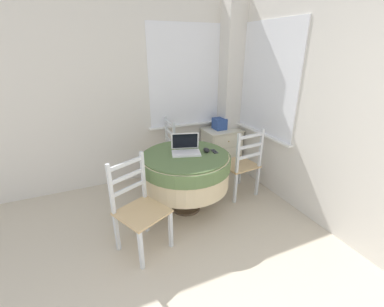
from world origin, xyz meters
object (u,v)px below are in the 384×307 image
object	(u,v)px
laptop	(186,149)
round_dining_table	(186,168)
dining_chair_camera_near	(139,209)
dining_chair_near_back_window	(162,154)
corner_cabinet	(221,150)
cell_phone	(214,151)
storage_box	(219,124)
computer_mouse	(206,150)
dining_chair_near_right_window	(241,164)

from	to	relation	value
laptop	round_dining_table	bearing A→B (deg)	-116.72
dining_chair_camera_near	dining_chair_near_back_window	bearing A→B (deg)	63.21
corner_cabinet	round_dining_table	bearing A→B (deg)	-139.86
laptop	cell_phone	size ratio (longest dim) A/B	3.03
cell_phone	storage_box	xyz separation A→B (m)	(0.58, 0.91, 0.03)
round_dining_table	corner_cabinet	bearing A→B (deg)	40.14
dining_chair_camera_near	storage_box	size ratio (longest dim) A/B	4.83
dining_chair_camera_near	computer_mouse	bearing A→B (deg)	23.23
cell_phone	dining_chair_near_back_window	world-z (taller)	dining_chair_near_back_window
laptop	corner_cabinet	xyz separation A→B (m)	(0.93, 0.76, -0.44)
laptop	storage_box	size ratio (longest dim) A/B	1.95
corner_cabinet	dining_chair_camera_near	bearing A→B (deg)	-142.66
computer_mouse	dining_chair_near_back_window	distance (m)	0.94
storage_box	cell_phone	bearing A→B (deg)	-122.67
round_dining_table	dining_chair_near_right_window	distance (m)	0.81
cell_phone	dining_chair_near_back_window	size ratio (longest dim) A/B	0.13
storage_box	laptop	bearing A→B (deg)	-138.60
cell_phone	storage_box	bearing A→B (deg)	57.33
laptop	corner_cabinet	world-z (taller)	laptop
cell_phone	dining_chair_near_right_window	xyz separation A→B (m)	(0.46, 0.08, -0.29)
round_dining_table	dining_chair_near_right_window	world-z (taller)	dining_chair_near_right_window
dining_chair_near_back_window	dining_chair_camera_near	size ratio (longest dim) A/B	1.00
cell_phone	laptop	bearing A→B (deg)	160.44
storage_box	dining_chair_near_back_window	bearing A→B (deg)	-176.78
computer_mouse	round_dining_table	bearing A→B (deg)	171.95
dining_chair_camera_near	round_dining_table	bearing A→B (deg)	32.92
round_dining_table	laptop	bearing A→B (deg)	63.28
round_dining_table	cell_phone	bearing A→B (deg)	-10.14
round_dining_table	dining_chair_camera_near	world-z (taller)	dining_chair_camera_near
cell_phone	dining_chair_near_back_window	distance (m)	0.99
laptop	dining_chair_near_back_window	size ratio (longest dim) A/B	0.40
cell_phone	dining_chair_camera_near	bearing A→B (deg)	-159.96
laptop	cell_phone	bearing A→B (deg)	-19.56
dining_chair_near_back_window	storage_box	size ratio (longest dim) A/B	4.83
round_dining_table	computer_mouse	distance (m)	0.33
computer_mouse	storage_box	world-z (taller)	storage_box
laptop	corner_cabinet	bearing A→B (deg)	39.05
dining_chair_near_back_window	dining_chair_near_right_window	world-z (taller)	same
laptop	dining_chair_near_right_window	bearing A→B (deg)	-2.54
corner_cabinet	cell_phone	bearing A→B (deg)	-125.12
dining_chair_camera_near	storage_box	distance (m)	2.07
computer_mouse	dining_chair_near_back_window	world-z (taller)	dining_chair_near_back_window
round_dining_table	dining_chair_near_back_window	bearing A→B (deg)	93.43
dining_chair_near_right_window	corner_cabinet	distance (m)	0.81
round_dining_table	cell_phone	distance (m)	0.40
cell_phone	dining_chair_near_back_window	bearing A→B (deg)	114.71
laptop	computer_mouse	xyz separation A→B (m)	(0.23, -0.09, -0.02)
computer_mouse	storage_box	xyz separation A→B (m)	(0.68, 0.89, 0.01)
dining_chair_camera_near	dining_chair_near_right_window	bearing A→B (deg)	16.98
round_dining_table	dining_chair_camera_near	size ratio (longest dim) A/B	1.11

